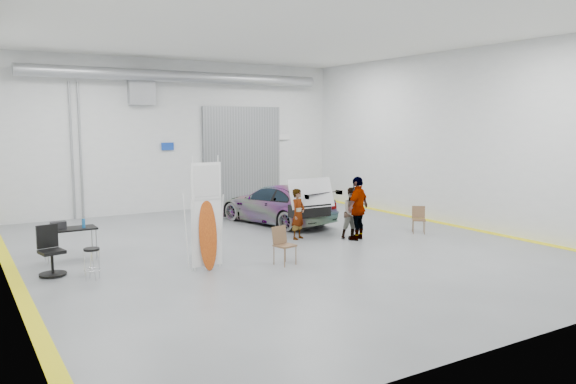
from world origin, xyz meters
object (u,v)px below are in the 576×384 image
sedan_car (277,204)px  folding_chair_far (418,225)px  person_c (358,208)px  surfboard_display (207,224)px  work_table (67,229)px  person_b (353,213)px  shop_stool (92,264)px  person_a (298,214)px  office_chair (51,254)px  folding_chair_near (285,253)px

sedan_car → folding_chair_far: (2.98, -3.93, -0.41)m
folding_chair_far → person_c: bearing=-146.8°
surfboard_display → work_table: (-2.70, 2.87, -0.31)m
sedan_car → surfboard_display: (-4.60, -4.58, 0.44)m
person_b → shop_stool: bearing=-167.8°
person_a → office_chair: bearing=157.3°
person_a → person_c: bearing=-61.0°
person_a → folding_chair_near: (-1.95, -2.45, -0.48)m
person_c → person_a: bearing=-59.8°
person_a → work_table: bearing=145.4°
folding_chair_near → shop_stool: size_ratio=1.31×
folding_chair_far → shop_stool: bearing=-140.3°
person_a → surfboard_display: surfboard_display is taller
person_b → shop_stool: (-7.89, -0.57, -0.43)m
person_c → folding_chair_far: size_ratio=2.25×
shop_stool → office_chair: size_ratio=0.63×
surfboard_display → sedan_car: bearing=44.7°
person_a → folding_chair_far: person_a is taller
office_chair → folding_chair_near: bearing=-32.2°
person_b → person_c: (-0.02, -0.25, 0.18)m
work_table → office_chair: (-0.61, -1.41, -0.31)m
sedan_car → person_a: person_a is taller
sedan_car → person_b: bearing=88.8°
person_a → folding_chair_far: size_ratio=1.80×
person_b → office_chair: (-8.62, 0.32, -0.28)m
surfboard_display → office_chair: size_ratio=2.39×
shop_stool → office_chair: bearing=129.3°
person_a → work_table: 6.57m
sedan_car → person_a: bearing=60.5°
folding_chair_near → office_chair: bearing=146.7°
person_b → office_chair: 8.63m
person_c → office_chair: bearing=-28.9°
person_a → folding_chair_far: (3.77, -1.28, -0.51)m
shop_stool → person_a: bearing=11.9°
folding_chair_near → office_chair: 5.53m
person_a → surfboard_display: (-3.81, -1.93, 0.35)m
surfboard_display → office_chair: bearing=155.9°
sedan_car → surfboard_display: size_ratio=1.70×
sedan_car → folding_chair_far: size_ratio=5.47×
person_a → folding_chair_near: bearing=-155.0°
person_b → office_chair: person_b is taller
sedan_car → folding_chair_near: size_ratio=4.93×
folding_chair_near → surfboard_display: bearing=152.1°
person_a → folding_chair_far: 4.01m
person_a → office_chair: size_ratio=1.34×
person_a → person_b: 1.70m
person_b → folding_chair_far: person_b is taller
work_table → office_chair: office_chair is taller
person_a → shop_stool: 6.54m
person_a → surfboard_display: 4.28m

